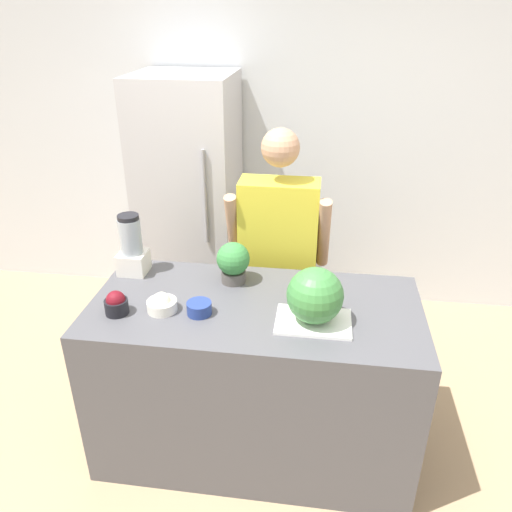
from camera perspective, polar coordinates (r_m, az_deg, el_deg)
The scene contains 12 objects.
ground_plane at distance 2.81m, azimuth -1.35°, elevation -26.04°, with size 14.00×14.00×0.00m, color tan.
wall_back at distance 3.92m, azimuth 3.49°, elevation 12.87°, with size 8.00×0.06×2.60m.
counter_island at distance 2.74m, azimuth -0.12°, elevation -13.69°, with size 1.64×0.79×0.92m.
refrigerator at distance 3.77m, azimuth -7.49°, elevation 6.03°, with size 0.68×0.72×1.84m.
person at distance 3.03m, azimuth 2.51°, elevation -0.72°, with size 0.60×0.26×1.65m.
cutting_board at distance 2.35m, azimuth 6.57°, elevation -7.45°, with size 0.35×0.24×0.01m.
watermelon at distance 2.28m, azimuth 6.76°, elevation -4.51°, with size 0.26×0.26×0.26m.
bowl_cherries at distance 2.47m, azimuth -15.69°, elevation -5.26°, with size 0.11×0.11×0.12m.
bowl_cream at distance 2.45m, azimuth -10.70°, elevation -5.40°, with size 0.14×0.14×0.10m.
bowl_small_blue at distance 2.40m, azimuth -6.51°, elevation -5.94°, with size 0.12×0.12×0.06m.
blender at distance 2.78m, azimuth -14.02°, elevation 0.94°, with size 0.15×0.15×0.34m.
potted_plant at distance 2.62m, azimuth -2.62°, elevation -0.64°, with size 0.18×0.18×0.22m.
Camera 1 is at (0.29, -1.67, 2.24)m, focal length 35.00 mm.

